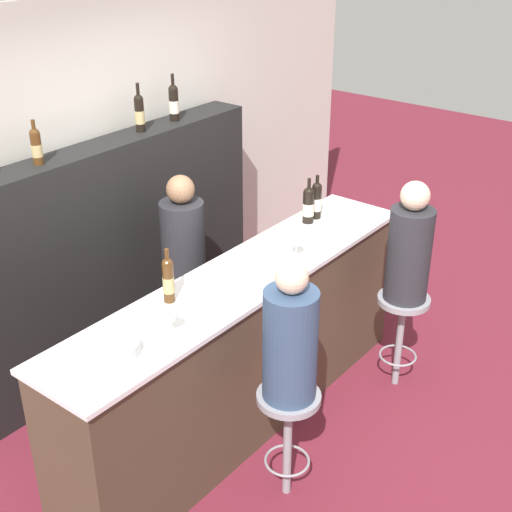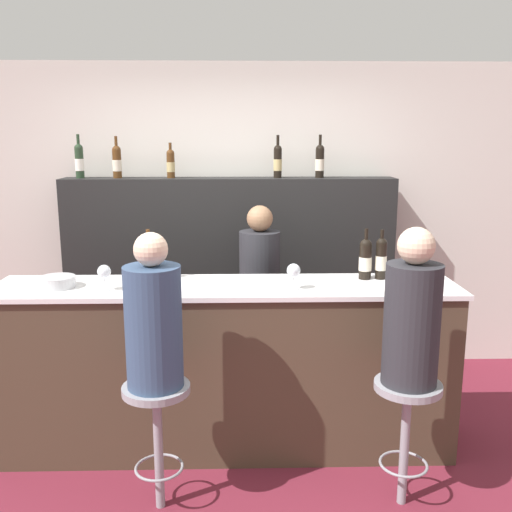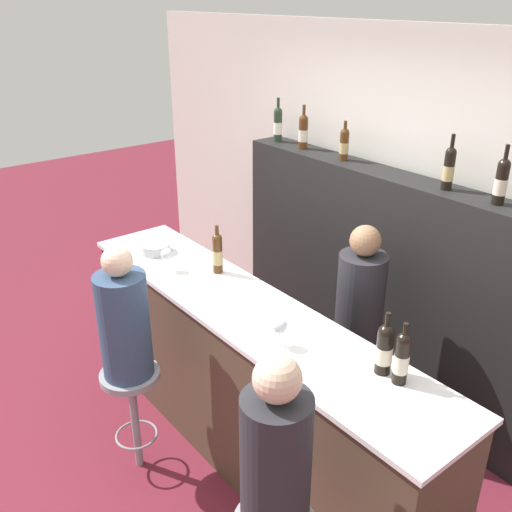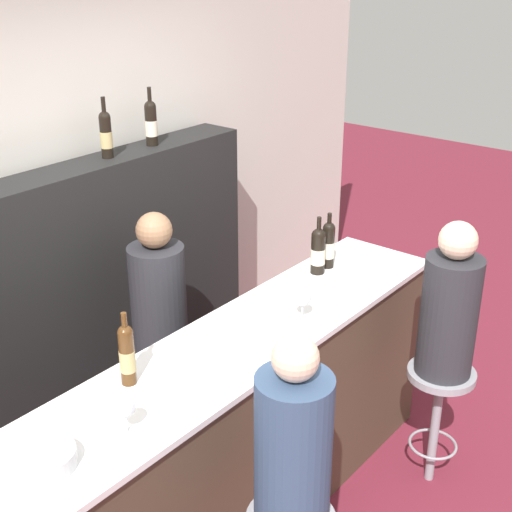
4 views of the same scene
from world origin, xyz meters
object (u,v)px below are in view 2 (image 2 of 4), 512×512
Objects in this scene: metal_bowl at (57,282)px; wine_bottle_backbar_3 at (278,161)px; wine_glass_1 at (294,271)px; bartender at (260,311)px; wine_bottle_counter_2 at (381,258)px; wine_glass_0 at (104,272)px; wine_bottle_counter_1 at (365,259)px; wine_bottle_backbar_0 at (79,161)px; wine_bottle_backbar_1 at (117,161)px; wine_bottle_counter_0 at (149,259)px; wine_bottle_backbar_2 at (171,163)px; bar_stool_left at (157,414)px; wine_bottle_backbar_4 at (320,161)px; guest_seated_left at (154,321)px; guest_seated_right at (412,316)px; bar_stool_right at (407,411)px.

wine_bottle_backbar_3 is at bearing 41.85° from metal_bowl.
bartender is (-0.18, 0.83, -0.51)m from wine_glass_1.
wine_bottle_counter_2 is 2.06× the size of wine_glass_0.
wine_bottle_counter_1 reaches higher than wine_glass_0.
wine_bottle_backbar_0 is 0.30m from wine_bottle_backbar_1.
wine_bottle_counter_1 is 0.99× the size of wine_bottle_backbar_1.
wine_bottle_counter_0 reaches higher than wine_bottle_counter_2.
wine_bottle_backbar_2 is 2.23m from bar_stool_left.
wine_bottle_backbar_4 is 2.49m from bar_stool_left.
guest_seated_left is (0.14, -0.75, -0.16)m from wine_bottle_counter_0.
guest_seated_right is (0.09, -0.75, -0.15)m from wine_bottle_counter_1.
wine_bottle_backbar_1 is at bearing 106.38° from bar_stool_left.
wine_bottle_backbar_1 is 2.30m from bar_stool_left.
wine_bottle_backbar_2 reaches higher than bartender.
wine_bottle_backbar_2 is 1.29× the size of metal_bowl.
wine_bottle_counter_1 is at bearing -0.00° from wine_bottle_counter_0.
bar_stool_right is (-0.01, -0.75, -0.68)m from wine_bottle_counter_2.
wine_bottle_backbar_3 is 0.48× the size of bar_stool_right.
wine_bottle_backbar_0 is at bearing 122.69° from wine_bottle_counter_0.
wine_bottle_backbar_4 is 2.20× the size of wine_glass_0.
wine_bottle_backbar_0 is 0.49× the size of bar_stool_left.
metal_bowl is 2.09m from guest_seated_right.
wine_bottle_counter_1 is 0.22× the size of bartender.
guest_seated_right is at bearing -51.91° from wine_bottle_backbar_2.
wine_bottle_backbar_1 is at bearing 155.36° from bartender.
wine_bottle_counter_1 is 1.17× the size of wine_bottle_backbar_2.
metal_bowl is (-1.42, -1.27, -0.67)m from wine_bottle_backbar_3.
metal_bowl is at bearing -175.33° from wine_bottle_counter_2.
wine_glass_1 reaches higher than metal_bowl.
wine_glass_0 is at bearing -171.93° from wine_bottle_counter_2.
wine_bottle_backbar_1 is (-1.89, 1.11, 0.57)m from wine_bottle_counter_2.
wine_bottle_backbar_3 is 0.99× the size of wine_bottle_backbar_4.
guest_seated_right is at bearing -40.34° from wine_bottle_backbar_0.
bar_stool_right is (0.57, -0.51, -0.65)m from wine_glass_1.
guest_seated_right is (1.70, -0.51, -0.12)m from wine_glass_0.
wine_bottle_backbar_0 is 2.95m from guest_seated_right.
wine_bottle_backbar_3 is 2.02m from metal_bowl.
wine_bottle_backbar_0 is at bearing 180.00° from wine_bottle_backbar_3.
wine_bottle_counter_0 reaches higher than wine_glass_1.
wine_glass_0 is 0.10× the size of bartender.
wine_bottle_backbar_2 is at bearing 79.56° from wine_glass_0.
guest_seated_left is 1.43m from bar_stool_right.
guest_seated_left reaches higher than wine_glass_0.
wine_glass_0 is 0.72× the size of metal_bowl.
bar_stool_left is 1.00× the size of bar_stool_right.
wine_bottle_backbar_0 reaches higher than bar_stool_left.
wine_glass_1 is 1.13m from bar_stool_left.
wine_bottle_counter_1 is 1.34m from wine_bottle_backbar_3.
wine_glass_1 is (-0.33, -1.35, -0.60)m from wine_bottle_backbar_4.
metal_bowl is at bearing -175.09° from wine_bottle_counter_1.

